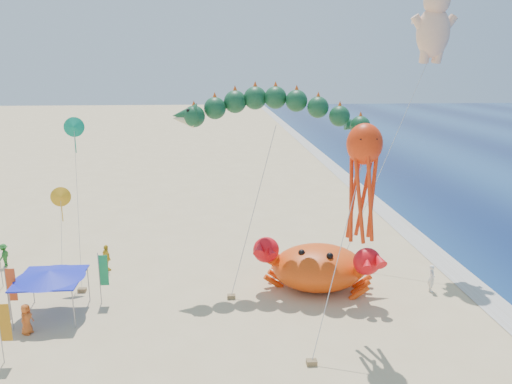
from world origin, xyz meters
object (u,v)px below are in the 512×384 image
(dragon_kite, at_px, (273,116))
(octopus_kite, at_px, (363,174))
(cherub_kite, at_px, (434,23))
(canopy_blue, at_px, (50,275))
(crab_inflatable, at_px, (319,266))

(dragon_kite, height_order, octopus_kite, dragon_kite)
(dragon_kite, relative_size, cherub_kite, 0.65)
(cherub_kite, height_order, canopy_blue, cherub_kite)
(cherub_kite, bearing_deg, octopus_kite, -124.95)
(cherub_kite, bearing_deg, crab_inflatable, -146.13)
(cherub_kite, relative_size, canopy_blue, 4.95)
(dragon_kite, height_order, cherub_kite, cherub_kite)
(crab_inflatable, height_order, octopus_kite, octopus_kite)
(cherub_kite, distance_m, canopy_blue, 29.47)
(crab_inflatable, relative_size, cherub_kite, 0.41)
(crab_inflatable, bearing_deg, canopy_blue, -171.95)
(crab_inflatable, distance_m, cherub_kite, 18.44)
(octopus_kite, bearing_deg, dragon_kite, 115.99)
(crab_inflatable, distance_m, octopus_kite, 8.90)
(dragon_kite, distance_m, canopy_blue, 16.09)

